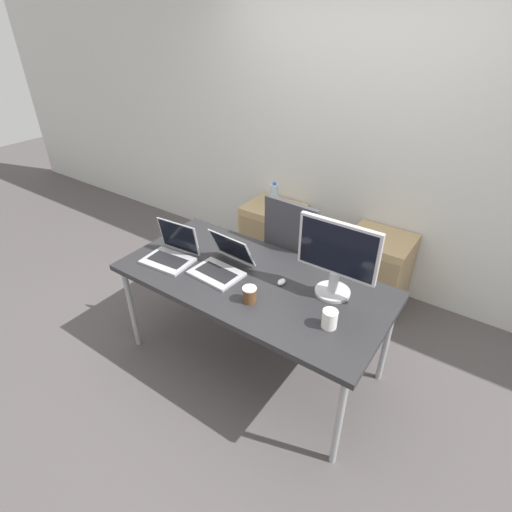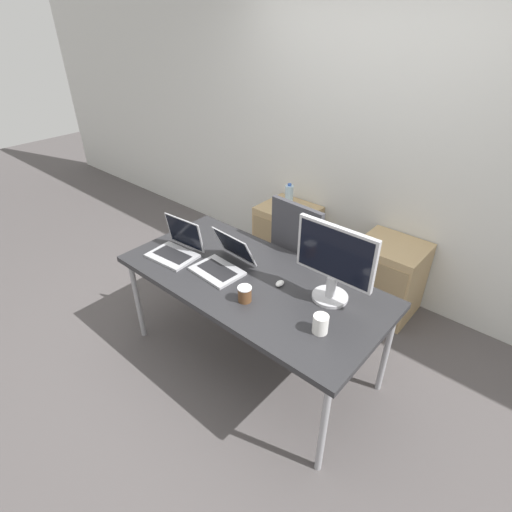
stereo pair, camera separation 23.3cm
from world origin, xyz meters
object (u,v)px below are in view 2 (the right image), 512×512
object	(u,v)px
monitor	(334,262)
coffee_cup_white	(321,324)
laptop_left	(223,263)
laptop_right	(177,248)
office_chair	(308,274)
cabinet_right	(387,278)
cabinet_left	(287,237)
water_bottle	(289,196)
coffee_cup_brown	(245,294)
mouse	(280,283)

from	to	relation	value
monitor	coffee_cup_white	bearing A→B (deg)	-67.90
laptop_left	laptop_right	size ratio (longest dim) A/B	1.04
office_chair	laptop_left	bearing A→B (deg)	-106.44
office_chair	monitor	world-z (taller)	monitor
cabinet_right	cabinet_left	bearing A→B (deg)	180.00
laptop_right	cabinet_right	bearing A→B (deg)	51.63
laptop_left	coffee_cup_white	bearing A→B (deg)	-6.09
cabinet_right	laptop_right	xyz separation A→B (m)	(-1.06, -1.34, 0.48)
cabinet_left	coffee_cup_white	bearing A→B (deg)	-47.65
laptop_right	monitor	size ratio (longest dim) A/B	0.70
water_bottle	laptop_right	world-z (taller)	laptop_right
cabinet_right	monitor	distance (m)	1.26
water_bottle	coffee_cup_white	bearing A→B (deg)	-47.70
coffee_cup_white	monitor	bearing A→B (deg)	112.10
laptop_right	coffee_cup_white	size ratio (longest dim) A/B	3.18
cabinet_right	monitor	world-z (taller)	monitor
laptop_right	monitor	bearing A→B (deg)	14.54
laptop_left	coffee_cup_brown	world-z (taller)	laptop_left
water_bottle	laptop_left	distance (m)	1.31
cabinet_right	water_bottle	world-z (taller)	water_bottle
laptop_left	coffee_cup_brown	xyz separation A→B (m)	(0.34, -0.16, 0.00)
office_chair	cabinet_left	world-z (taller)	office_chair
cabinet_right	monitor	xyz separation A→B (m)	(0.04, -1.05, 0.69)
water_bottle	mouse	distance (m)	1.40
water_bottle	coffee_cup_white	distance (m)	1.82
office_chair	laptop_left	distance (m)	0.85
laptop_right	water_bottle	bearing A→B (deg)	90.11
laptop_left	water_bottle	bearing A→B (deg)	107.07
office_chair	cabinet_right	world-z (taller)	office_chair
laptop_right	coffee_cup_white	distance (m)	1.22
coffee_cup_brown	laptop_right	bearing A→B (deg)	174.17
laptop_right	coffee_cup_white	xyz separation A→B (m)	(1.22, -0.00, 0.00)
coffee_cup_white	coffee_cup_brown	size ratio (longest dim) A/B	1.10
water_bottle	laptop_right	distance (m)	1.34
cabinet_left	laptop_right	bearing A→B (deg)	-89.89
office_chair	laptop_right	bearing A→B (deg)	-126.20
monitor	coffee_cup_brown	xyz separation A→B (m)	(-0.38, -0.36, -0.21)
cabinet_left	laptop_left	xyz separation A→B (m)	(0.39, -1.25, 0.48)
coffee_cup_brown	mouse	bearing A→B (deg)	75.92
monitor	cabinet_right	bearing A→B (deg)	92.37
office_chair	monitor	xyz separation A→B (m)	(0.50, -0.53, 0.59)
cabinet_left	water_bottle	bearing A→B (deg)	90.00
office_chair	mouse	size ratio (longest dim) A/B	16.17
laptop_left	mouse	distance (m)	0.42
coffee_cup_white	office_chair	bearing A→B (deg)	127.07
water_bottle	laptop_left	world-z (taller)	laptop_left
laptop_right	coffee_cup_white	world-z (taller)	laptop_right
cabinet_left	laptop_left	world-z (taller)	laptop_left
coffee_cup_brown	coffee_cup_white	bearing A→B (deg)	8.09
laptop_right	mouse	world-z (taller)	laptop_right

